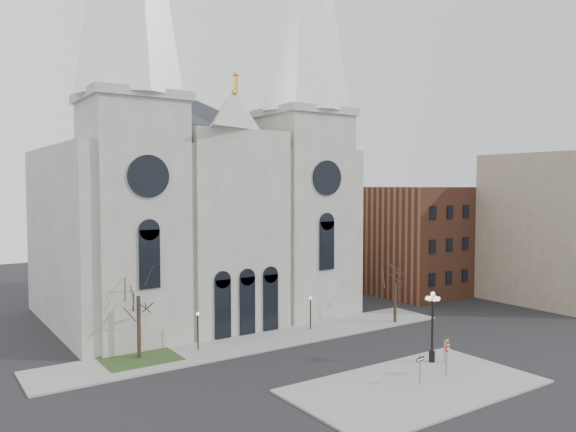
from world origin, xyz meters
TOP-DOWN VIEW (x-y plane):
  - ground at (0.00, 0.00)m, footprint 160.00×160.00m
  - sidewalk_near at (3.00, -5.00)m, footprint 18.00×10.00m
  - sidewalk_far at (0.00, 11.00)m, footprint 40.00×6.00m
  - grass_patch at (-11.00, 12.00)m, footprint 6.00×5.00m
  - cathedral at (0.00, 22.86)m, footprint 33.00×26.66m
  - bg_building_brick at (30.00, 22.00)m, footprint 14.00×18.00m
  - bg_building_tan at (38.00, 6.00)m, footprint 10.00×14.00m
  - tree_left at (-11.00, 12.00)m, footprint 3.20×3.20m
  - tree_right at (15.00, 9.00)m, footprint 3.20×3.20m
  - ped_lamp_left at (-6.00, 11.50)m, footprint 0.32×0.32m
  - ped_lamp_right at (6.00, 11.50)m, footprint 0.32×0.32m
  - stop_sign at (6.39, -4.90)m, footprint 0.95×0.10m
  - globe_lamp at (8.03, -2.08)m, footprint 1.43×1.43m
  - one_way_sign at (3.42, -5.04)m, footprint 0.89×0.20m
  - street_name_sign at (8.69, -2.82)m, footprint 0.62×0.13m

SIDE VIEW (x-z plane):
  - ground at x=0.00m, z-range 0.00..0.00m
  - sidewalk_near at x=3.00m, z-range 0.00..0.14m
  - sidewalk_far at x=0.00m, z-range 0.00..0.14m
  - grass_patch at x=-11.00m, z-range 0.00..0.18m
  - street_name_sign at x=8.69m, z-range 0.34..2.29m
  - one_way_sign at x=3.42m, z-range 0.51..2.56m
  - stop_sign at x=6.39m, z-range 0.69..3.33m
  - ped_lamp_left at x=-6.00m, z-range 0.70..3.96m
  - ped_lamp_right at x=6.00m, z-range 0.70..3.96m
  - globe_lamp at x=8.03m, z-range 0.87..6.53m
  - tree_right at x=15.00m, z-range 1.47..7.47m
  - tree_left at x=-11.00m, z-range 1.83..9.33m
  - bg_building_brick at x=30.00m, z-range 0.00..14.00m
  - bg_building_tan at x=38.00m, z-range 0.00..18.00m
  - cathedral at x=0.00m, z-range -8.52..45.48m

